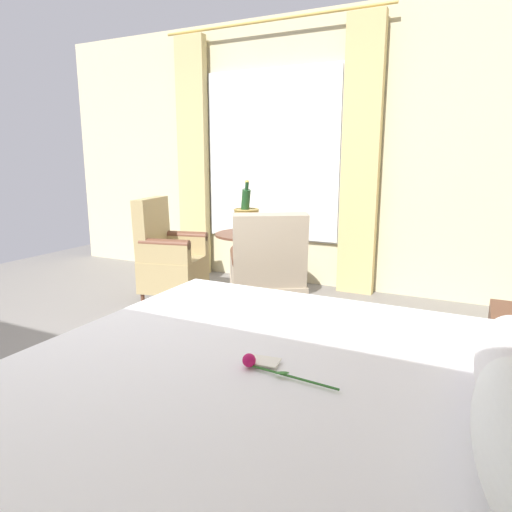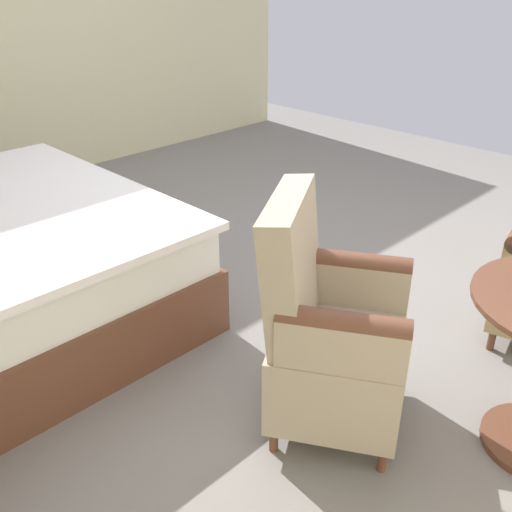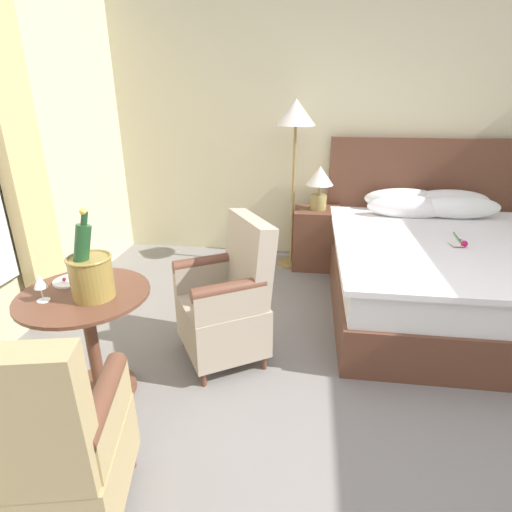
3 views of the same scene
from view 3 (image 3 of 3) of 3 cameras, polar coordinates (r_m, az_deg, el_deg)
ground_plane at (r=2.37m, az=20.21°, el=-24.47°), size 6.95×6.95×0.00m
wall_headboard_side at (r=4.43m, az=15.25°, el=17.37°), size 5.36×0.12×2.76m
bed at (r=3.70m, az=25.21°, el=-1.13°), size 1.90×2.16×1.29m
nightstand at (r=4.18m, az=8.60°, el=2.56°), size 0.49×0.42×0.61m
bedside_lamp at (r=4.03m, az=9.07°, el=10.46°), size 0.27×0.27×0.43m
floor_lamp_brass at (r=3.96m, az=5.66°, el=18.02°), size 0.37×0.37×1.65m
side_table_round at (r=2.50m, az=-22.54°, el=-10.09°), size 0.71×0.71×0.67m
champagne_bucket at (r=2.26m, az=-22.60°, el=-2.13°), size 0.23×0.23×0.49m
wine_glass_near_bucket at (r=2.50m, az=-22.84°, el=-0.76°), size 0.06×0.06×0.16m
wine_glass_near_edge at (r=2.35m, az=-28.49°, el=-3.40°), size 0.07×0.07×0.15m
snack_plate at (r=2.56m, az=-24.95°, el=-3.21°), size 0.19×0.19×0.04m
armchair_by_window at (r=2.64m, az=-4.17°, el=-6.63°), size 0.73×0.73×0.97m
armchair_facing_bed at (r=1.88m, az=-28.19°, el=-23.43°), size 0.66×0.64×0.98m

